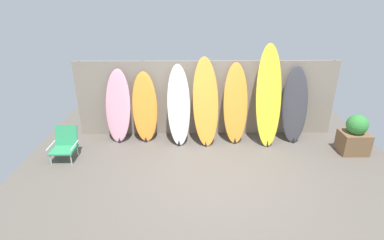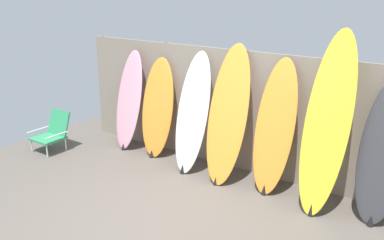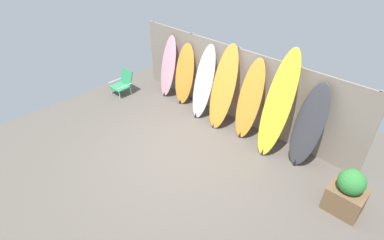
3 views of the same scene
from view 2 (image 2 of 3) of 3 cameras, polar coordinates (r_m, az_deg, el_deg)
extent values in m
plane|color=#5B544C|center=(5.13, -4.48, -14.02)|extent=(7.68, 7.68, 0.00)
cube|color=gray|center=(6.29, 7.02, 1.02)|extent=(6.08, 0.04, 1.80)
cylinder|color=slate|center=(8.04, -11.20, 4.50)|extent=(0.10, 0.10, 1.80)
cylinder|color=slate|center=(7.09, -3.10, 3.04)|extent=(0.10, 0.10, 1.80)
cylinder|color=slate|center=(6.32, 7.20, 1.10)|extent=(0.10, 0.10, 1.80)
cylinder|color=slate|center=(5.82, 19.75, -1.31)|extent=(0.10, 0.10, 1.80)
ellipsoid|color=pink|center=(7.24, -8.41, 2.62)|extent=(0.63, 0.51, 1.66)
cone|color=black|center=(7.35, -9.13, -3.47)|extent=(0.08, 0.08, 0.11)
ellipsoid|color=orange|center=(6.87, -4.61, 1.63)|extent=(0.61, 0.49, 1.59)
cone|color=black|center=(6.98, -5.41, -4.47)|extent=(0.08, 0.08, 0.11)
ellipsoid|color=white|center=(6.29, 0.10, 1.02)|extent=(0.55, 0.65, 1.77)
cone|color=black|center=(6.38, -1.27, -6.50)|extent=(0.08, 0.08, 0.13)
ellipsoid|color=orange|center=(5.95, 4.82, 0.74)|extent=(0.64, 0.73, 1.92)
cone|color=black|center=(6.05, 3.21, -8.02)|extent=(0.08, 0.08, 0.12)
ellipsoid|color=orange|center=(5.73, 10.99, -0.90)|extent=(0.55, 0.52, 1.79)
cone|color=black|center=(5.86, 9.59, -9.11)|extent=(0.08, 0.08, 0.13)
ellipsoid|color=yellow|center=(5.35, 17.60, -0.42)|extent=(0.58, 0.71, 2.21)
cone|color=black|center=(5.49, 15.61, -11.41)|extent=(0.08, 0.08, 0.15)
ellipsoid|color=#38383D|center=(5.38, 24.26, -3.85)|extent=(0.62, 0.57, 1.72)
cone|color=black|center=(5.50, 22.72, -12.26)|extent=(0.08, 0.08, 0.12)
cylinder|color=silver|center=(7.63, -20.59, -3.26)|extent=(0.02, 0.02, 0.22)
cylinder|color=silver|center=(7.31, -18.77, -3.96)|extent=(0.02, 0.02, 0.22)
cylinder|color=silver|center=(7.82, -18.36, -2.49)|extent=(0.02, 0.02, 0.22)
cylinder|color=silver|center=(7.51, -16.49, -3.15)|extent=(0.02, 0.02, 0.22)
cube|color=#2D8C59|center=(7.52, -18.65, -2.31)|extent=(0.48, 0.44, 0.03)
cube|color=#2D8C59|center=(7.59, -17.35, -0.38)|extent=(0.46, 0.17, 0.44)
cylinder|color=silver|center=(7.68, -19.79, -1.20)|extent=(0.02, 0.44, 0.02)
cylinder|color=silver|center=(7.31, -17.60, -1.93)|extent=(0.02, 0.44, 0.02)
camera|label=1|loc=(3.59, -80.47, 11.16)|focal=28.00mm
camera|label=3|loc=(1.66, 141.17, 49.77)|focal=28.00mm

